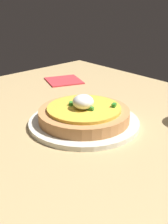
{
  "coord_description": "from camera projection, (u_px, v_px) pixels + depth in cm",
  "views": [
    {
      "loc": [
        38.88,
        -45.93,
        31.63
      ],
      "look_at": [
        -7.37,
        -3.66,
        5.56
      ],
      "focal_mm": 48.76,
      "sensor_mm": 36.0,
      "label": 1
    }
  ],
  "objects": [
    {
      "name": "pizza",
      "position": [
        84.0,
        113.0,
        0.68
      ],
      "size": [
        20.43,
        20.43,
        6.38
      ],
      "color": "#C2834D",
      "rests_on": "plate"
    },
    {
      "name": "plate",
      "position": [
        84.0,
        122.0,
        0.69
      ],
      "size": [
        24.97,
        24.97,
        1.07
      ],
      "primitive_type": "cylinder",
      "color": "silver",
      "rests_on": "dining_table"
    },
    {
      "name": "dining_table",
      "position": [
        119.0,
        135.0,
        0.67
      ],
      "size": [
        112.76,
        77.09,
        2.49
      ],
      "primitive_type": "cube",
      "color": "tan",
      "rests_on": "ground"
    },
    {
      "name": "napkin",
      "position": [
        64.0,
        81.0,
        1.0
      ],
      "size": [
        13.9,
        13.9,
        0.4
      ],
      "primitive_type": "cube",
      "rotation": [
        0.0,
        0.0,
        -0.37
      ],
      "color": "red",
      "rests_on": "dining_table"
    }
  ]
}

